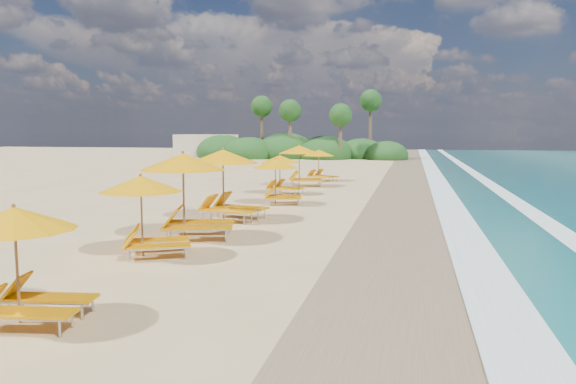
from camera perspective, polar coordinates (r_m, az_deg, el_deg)
ground at (r=17.45m, az=0.00°, el=-3.92°), size 160.00×160.00×0.00m
wet_sand at (r=17.01m, az=13.28°, el=-4.35°), size 4.00×160.00×0.01m
surf_foam at (r=17.23m, az=22.32°, el=-4.45°), size 4.00×160.00×0.01m
station_2 at (r=9.74m, az=-26.26°, el=-6.22°), size 2.37×2.25×1.99m
station_3 at (r=13.90m, az=-14.72°, el=-1.87°), size 2.78×2.78×2.11m
station_4 at (r=15.95m, az=-10.40°, el=0.27°), size 3.26×3.17×2.59m
station_5 at (r=19.13m, az=-6.43°, el=1.35°), size 3.13×3.00×2.59m
station_6 at (r=23.16m, az=-0.98°, el=1.48°), size 2.51×2.43×2.02m
station_7 at (r=26.87m, az=-0.59°, el=2.17°), size 2.59×2.54×2.03m
station_8 at (r=30.89m, az=1.56°, el=3.15°), size 3.07×2.99×2.44m
station_9 at (r=34.23m, az=3.51°, el=3.11°), size 2.74×2.74×2.06m
treeline at (r=63.78m, az=0.59°, el=4.53°), size 25.80×8.80×9.74m
beach_building at (r=69.73m, az=-8.71°, el=4.95°), size 7.00×5.00×2.80m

